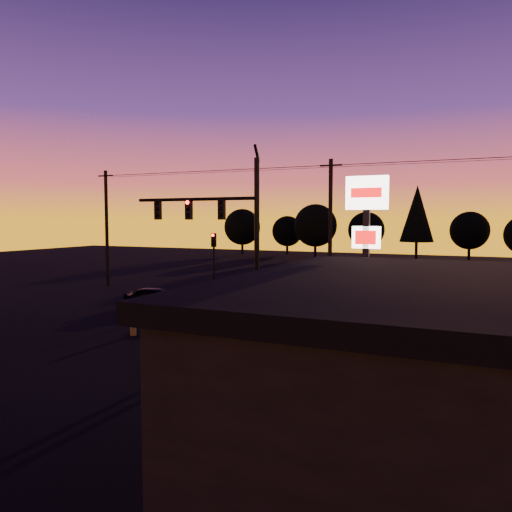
{
  "coord_description": "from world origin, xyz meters",
  "views": [
    {
      "loc": [
        10.91,
        -16.5,
        5.27
      ],
      "look_at": [
        1.0,
        5.0,
        3.5
      ],
      "focal_mm": 35.0,
      "sensor_mm": 36.0,
      "label": 1
    }
  ],
  "objects_px": {
    "secondary_signal": "(214,256)",
    "pylon_sign": "(366,229)",
    "car_right": "(413,318)",
    "suv_parked": "(431,376)",
    "car_mid": "(218,301)",
    "car_left": "(155,298)",
    "bollard": "(133,326)",
    "traffic_signal_mast": "(226,226)"
  },
  "relations": [
    {
      "from": "secondary_signal",
      "to": "pylon_sign",
      "type": "bearing_deg",
      "value": -39.77
    },
    {
      "from": "pylon_sign",
      "to": "car_right",
      "type": "distance_m",
      "value": 7.58
    },
    {
      "from": "car_right",
      "to": "suv_parked",
      "type": "height_order",
      "value": "suv_parked"
    },
    {
      "from": "car_mid",
      "to": "car_left",
      "type": "bearing_deg",
      "value": 115.79
    },
    {
      "from": "suv_parked",
      "to": "car_left",
      "type": "bearing_deg",
      "value": 125.34
    },
    {
      "from": "secondary_signal",
      "to": "car_mid",
      "type": "relative_size",
      "value": 1.17
    },
    {
      "from": "car_left",
      "to": "car_mid",
      "type": "height_order",
      "value": "car_left"
    },
    {
      "from": "secondary_signal",
      "to": "car_left",
      "type": "bearing_deg",
      "value": -112.07
    },
    {
      "from": "secondary_signal",
      "to": "bollard",
      "type": "distance_m",
      "value": 10.51
    },
    {
      "from": "secondary_signal",
      "to": "suv_parked",
      "type": "distance_m",
      "value": 19.66
    },
    {
      "from": "traffic_signal_mast",
      "to": "suv_parked",
      "type": "distance_m",
      "value": 11.92
    },
    {
      "from": "pylon_sign",
      "to": "bollard",
      "type": "xyz_separation_m",
      "value": [
        -10.46,
        -0.12,
        -4.49
      ]
    },
    {
      "from": "traffic_signal_mast",
      "to": "secondary_signal",
      "type": "bearing_deg",
      "value": 123.19
    },
    {
      "from": "traffic_signal_mast",
      "to": "bollard",
      "type": "distance_m",
      "value": 6.21
    },
    {
      "from": "car_left",
      "to": "suv_parked",
      "type": "distance_m",
      "value": 18.54
    },
    {
      "from": "secondary_signal",
      "to": "bollard",
      "type": "height_order",
      "value": "secondary_signal"
    },
    {
      "from": "secondary_signal",
      "to": "bollard",
      "type": "relative_size",
      "value": 5.18
    },
    {
      "from": "secondary_signal",
      "to": "car_right",
      "type": "relative_size",
      "value": 1.02
    },
    {
      "from": "secondary_signal",
      "to": "car_right",
      "type": "xyz_separation_m",
      "value": [
        12.94,
        -3.81,
        -2.25
      ]
    },
    {
      "from": "suv_parked",
      "to": "bollard",
      "type": "bearing_deg",
      "value": 141.64
    },
    {
      "from": "suv_parked",
      "to": "secondary_signal",
      "type": "bearing_deg",
      "value": 112.41
    },
    {
      "from": "bollard",
      "to": "car_left",
      "type": "distance_m",
      "value": 6.83
    },
    {
      "from": "traffic_signal_mast",
      "to": "suv_parked",
      "type": "relative_size",
      "value": 1.66
    },
    {
      "from": "pylon_sign",
      "to": "car_right",
      "type": "relative_size",
      "value": 1.6
    },
    {
      "from": "secondary_signal",
      "to": "pylon_sign",
      "type": "height_order",
      "value": "pylon_sign"
    },
    {
      "from": "car_mid",
      "to": "traffic_signal_mast",
      "type": "bearing_deg",
      "value": -128.99
    },
    {
      "from": "pylon_sign",
      "to": "suv_parked",
      "type": "height_order",
      "value": "pylon_sign"
    },
    {
      "from": "traffic_signal_mast",
      "to": "secondary_signal",
      "type": "relative_size",
      "value": 1.97
    },
    {
      "from": "car_right",
      "to": "suv_parked",
      "type": "bearing_deg",
      "value": 32.95
    },
    {
      "from": "secondary_signal",
      "to": "suv_parked",
      "type": "xyz_separation_m",
      "value": [
        14.61,
        -12.98,
        -2.14
      ]
    },
    {
      "from": "secondary_signal",
      "to": "bollard",
      "type": "xyz_separation_m",
      "value": [
        1.54,
        -10.11,
        -2.44
      ]
    },
    {
      "from": "secondary_signal",
      "to": "pylon_sign",
      "type": "distance_m",
      "value": 15.75
    },
    {
      "from": "traffic_signal_mast",
      "to": "car_left",
      "type": "height_order",
      "value": "traffic_signal_mast"
    },
    {
      "from": "car_left",
      "to": "suv_parked",
      "type": "xyz_separation_m",
      "value": [
        16.26,
        -8.9,
        0.09
      ]
    },
    {
      "from": "traffic_signal_mast",
      "to": "suv_parked",
      "type": "height_order",
      "value": "traffic_signal_mast"
    },
    {
      "from": "traffic_signal_mast",
      "to": "secondary_signal",
      "type": "height_order",
      "value": "traffic_signal_mast"
    },
    {
      "from": "bollard",
      "to": "car_mid",
      "type": "relative_size",
      "value": 0.23
    },
    {
      "from": "car_right",
      "to": "suv_parked",
      "type": "distance_m",
      "value": 9.32
    },
    {
      "from": "pylon_sign",
      "to": "car_left",
      "type": "relative_size",
      "value": 1.84
    },
    {
      "from": "pylon_sign",
      "to": "car_mid",
      "type": "bearing_deg",
      "value": 146.39
    },
    {
      "from": "bollard",
      "to": "suv_parked",
      "type": "height_order",
      "value": "suv_parked"
    },
    {
      "from": "pylon_sign",
      "to": "traffic_signal_mast",
      "type": "bearing_deg",
      "value": 160.64
    }
  ]
}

